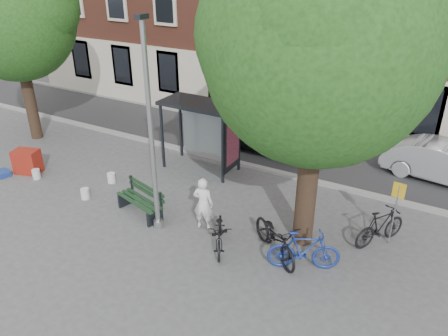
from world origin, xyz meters
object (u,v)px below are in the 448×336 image
at_px(bench, 141,202).
at_px(bike_b, 304,250).
at_px(lamppost, 152,142).
at_px(red_stand, 27,161).
at_px(bike_c, 220,233).
at_px(car_silver, 445,163).
at_px(bus_shelter, 211,122).
at_px(bike_d, 380,227).
at_px(bike_a, 275,237).
at_px(painter, 203,204).
at_px(notice_sign, 397,200).
at_px(car_dark, 264,127).

distance_m(bench, bike_b, 5.37).
xyz_separation_m(lamppost, red_stand, (-6.43, 0.52, -2.33)).
bearing_deg(bike_c, car_silver, 27.27).
xyz_separation_m(bus_shelter, car_silver, (7.70, 3.37, -1.22)).
bearing_deg(car_silver, bike_d, 173.96).
height_order(bike_a, bike_b, bike_a).
height_order(painter, bike_d, painter).
bearing_deg(bike_c, bus_shelter, 95.08).
distance_m(bus_shelter, bike_b, 6.45).
xyz_separation_m(bike_c, red_stand, (-8.54, 0.46, -0.03)).
bearing_deg(bike_d, red_stand, 40.89).
bearing_deg(bench, red_stand, -166.27).
bearing_deg(lamppost, red_stand, 175.40).
bearing_deg(bike_a, bike_d, -11.65).
distance_m(bike_a, notice_sign, 3.45).
relative_size(bike_d, car_silver, 0.43).
bearing_deg(bike_d, car_silver, -71.06).
distance_m(bus_shelter, car_dark, 3.40).
xyz_separation_m(bench, bike_b, (5.36, -0.03, 0.14)).
bearing_deg(painter, notice_sign, -171.40).
bearing_deg(lamppost, bike_a, 7.72).
distance_m(bike_a, bike_c, 1.53).
bearing_deg(bike_c, bench, 145.43).
relative_size(bike_a, bike_b, 1.15).
bearing_deg(car_dark, car_silver, -87.60).
distance_m(lamppost, bike_c, 3.13).
xyz_separation_m(lamppost, car_dark, (0.10, 7.23, -2.00)).
bearing_deg(red_stand, bike_d, 8.85).
distance_m(painter, bike_c, 1.14).
relative_size(bike_a, bike_c, 1.20).
height_order(bike_d, car_silver, car_silver).
bearing_deg(bike_b, bench, 63.95).
relative_size(painter, red_stand, 1.84).
relative_size(painter, bike_c, 0.91).
height_order(bench, bike_d, bike_d).
xyz_separation_m(bike_a, bike_d, (2.34, 1.95, -0.03)).
relative_size(bike_c, car_silver, 0.43).
bearing_deg(bike_b, car_dark, 6.48).
bearing_deg(car_silver, red_stand, 124.28).
bearing_deg(bus_shelter, bench, -94.77).
bearing_deg(bike_d, bike_c, 64.04).
height_order(bus_shelter, car_dark, bus_shelter).
bearing_deg(bike_d, car_dark, -7.41).
bearing_deg(bus_shelter, car_silver, 23.62).
height_order(bench, car_dark, car_dark).
bearing_deg(painter, lamppost, 16.09).
bearing_deg(bike_a, notice_sign, -12.91).
bearing_deg(bike_b, lamppost, 68.56).
height_order(bike_a, bike_c, bike_a).
distance_m(bike_a, car_silver, 7.82).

